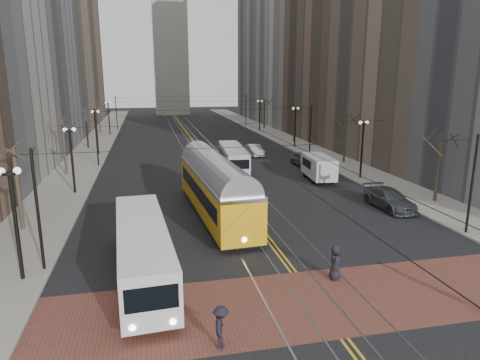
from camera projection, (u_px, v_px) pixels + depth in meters
name	position (u px, v px, depth m)	size (l,w,h in m)	color
ground	(288.00, 265.00, 23.48)	(260.00, 260.00, 0.00)	black
sidewalk_left	(94.00, 147.00, 63.13)	(5.00, 140.00, 0.15)	gray
sidewalk_right	(288.00, 140.00, 69.31)	(5.00, 140.00, 0.15)	gray
crosswalk_band	(315.00, 301.00, 19.67)	(25.00, 6.00, 0.01)	brown
streetcar_rails	(195.00, 144.00, 66.23)	(4.80, 130.00, 0.02)	gray
centre_lines	(195.00, 144.00, 66.23)	(0.42, 130.00, 0.01)	gold
building_left_mid	(4.00, 25.00, 57.96)	(16.00, 20.00, 34.00)	slate
building_left_far	(59.00, 31.00, 95.26)	(16.00, 20.00, 40.00)	brown
building_right_mid	(351.00, 33.00, 68.47)	(16.00, 20.00, 34.00)	brown
building_right_far	(278.00, 36.00, 105.77)	(16.00, 20.00, 40.00)	slate
lamp_posts	(211.00, 141.00, 50.14)	(27.60, 57.20, 5.60)	black
street_trees	(203.00, 134.00, 56.32)	(31.68, 53.28, 5.60)	#382D23
trolley_wires	(204.00, 127.00, 55.69)	(25.96, 120.00, 6.60)	black
transit_bus	(143.00, 252.00, 21.55)	(2.39, 11.46, 2.87)	silver
streetcar	(215.00, 192.00, 31.50)	(2.78, 14.99, 3.53)	gold
rear_bus	(233.00, 159.00, 46.60)	(2.23, 10.25, 2.67)	beige
cargo_van	(319.00, 168.00, 42.52)	(2.11, 5.48, 2.42)	silver
sedan_grey	(303.00, 159.00, 49.43)	(1.87, 4.65, 1.58)	#43464B
sedan_silver	(254.00, 150.00, 56.05)	(1.56, 4.48, 1.48)	#B1B4B9
sedan_parked	(390.00, 199.00, 33.43)	(2.15, 5.30, 1.54)	#414549
pedestrian_a	(335.00, 262.00, 21.63)	(0.89, 0.58, 1.81)	black
pedestrian_d	(221.00, 327.00, 16.10)	(1.10, 0.63, 1.71)	black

